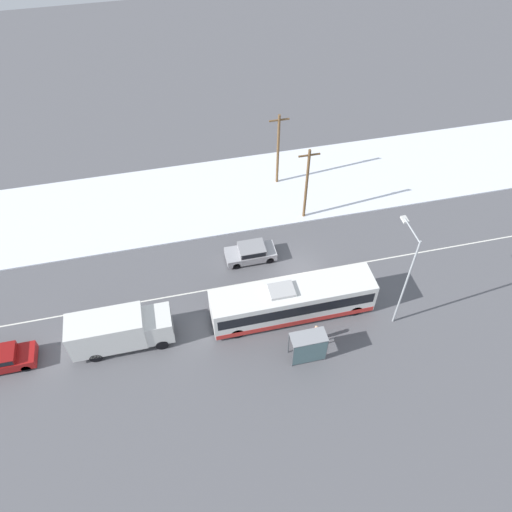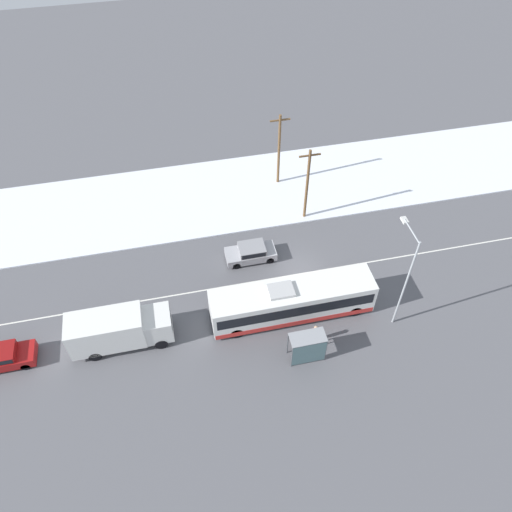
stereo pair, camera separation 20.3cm
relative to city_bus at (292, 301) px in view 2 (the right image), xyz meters
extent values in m
plane|color=#56565B|center=(1.73, 3.60, -1.53)|extent=(120.00, 120.00, 0.00)
cube|color=silver|center=(1.73, 14.45, -1.47)|extent=(80.00, 10.42, 0.12)
cube|color=silver|center=(1.73, 3.60, -1.53)|extent=(60.00, 0.12, 0.00)
cube|color=white|center=(0.00, 0.00, 0.05)|extent=(11.93, 2.55, 2.61)
cube|color=black|center=(0.00, 0.00, 0.37)|extent=(11.46, 2.57, 0.99)
cube|color=red|center=(0.00, 0.00, -1.02)|extent=(11.82, 2.57, 0.47)
cube|color=#B2B2B2|center=(-0.89, 0.00, 1.48)|extent=(1.80, 1.40, 0.24)
cylinder|color=black|center=(4.57, -1.14, -1.03)|extent=(1.00, 0.28, 1.00)
cylinder|color=black|center=(4.57, 1.13, -1.03)|extent=(1.00, 0.28, 1.00)
cylinder|color=black|center=(-4.36, -1.14, -1.03)|extent=(1.00, 0.28, 1.00)
cylinder|color=black|center=(-4.36, 1.13, -1.03)|extent=(1.00, 0.28, 1.00)
cube|color=silver|center=(-13.20, 0.15, 0.24)|extent=(5.12, 2.30, 2.54)
cube|color=silver|center=(-9.69, 0.15, -0.04)|extent=(1.90, 2.19, 1.98)
cube|color=black|center=(-8.76, 0.15, 0.35)|extent=(0.06, 1.96, 0.87)
cylinder|color=black|center=(-9.69, -0.87, -1.08)|extent=(0.90, 0.26, 0.90)
cylinder|color=black|center=(-9.69, 1.17, -1.08)|extent=(0.90, 0.26, 0.90)
cylinder|color=black|center=(-14.23, -0.87, -1.08)|extent=(0.90, 0.26, 0.90)
cylinder|color=black|center=(-14.23, 1.17, -1.08)|extent=(0.90, 0.26, 0.90)
cube|color=#9E9EA3|center=(-1.80, 6.08, -0.97)|extent=(4.07, 1.80, 0.67)
cube|color=gray|center=(-1.70, 6.08, -0.37)|extent=(2.12, 1.66, 0.52)
cube|color=black|center=(-1.70, 6.08, -0.36)|extent=(1.95, 1.69, 0.42)
cylinder|color=black|center=(-3.13, 5.29, -1.21)|extent=(0.64, 0.22, 0.64)
cylinder|color=black|center=(-3.13, 6.87, -1.21)|extent=(0.64, 0.22, 0.64)
cylinder|color=black|center=(-0.36, 5.29, -1.21)|extent=(0.64, 0.22, 0.64)
cylinder|color=black|center=(-0.36, 6.87, -1.21)|extent=(0.64, 0.22, 0.64)
cube|color=maroon|center=(-20.37, 0.21, -0.93)|extent=(4.32, 1.80, 0.74)
cylinder|color=black|center=(-18.91, -0.58, -1.21)|extent=(0.64, 0.22, 0.64)
cylinder|color=black|center=(-18.91, 1.00, -1.21)|extent=(0.64, 0.22, 0.64)
cylinder|color=#23232D|center=(0.85, -2.67, -1.12)|extent=(0.12, 0.12, 0.81)
cylinder|color=#23232D|center=(1.10, -2.67, -1.12)|extent=(0.12, 0.12, 0.81)
cube|color=maroon|center=(0.98, -2.67, -0.38)|extent=(0.42, 0.23, 0.67)
sphere|color=tan|center=(0.98, -2.67, 0.10)|extent=(0.28, 0.28, 0.28)
cylinder|color=maroon|center=(0.71, -2.67, -0.41)|extent=(0.11, 0.11, 0.64)
cylinder|color=maroon|center=(1.24, -2.67, -0.41)|extent=(0.11, 0.11, 0.64)
cube|color=gray|center=(0.02, -3.75, 0.84)|extent=(2.45, 1.20, 0.06)
cube|color=slate|center=(0.02, -4.33, -0.33)|extent=(2.35, 0.04, 2.16)
cylinder|color=#474C51|center=(-1.16, -3.19, -0.36)|extent=(0.08, 0.08, 2.34)
cylinder|color=#474C51|center=(1.20, -3.19, -0.36)|extent=(0.08, 0.08, 2.34)
cylinder|color=#474C51|center=(-1.16, -4.31, -0.36)|extent=(0.08, 0.08, 2.34)
cylinder|color=#474C51|center=(1.20, -4.31, -0.36)|extent=(0.08, 0.08, 2.34)
cylinder|color=#9EA3A8|center=(7.12, -2.35, 2.71)|extent=(0.14, 0.14, 8.48)
cylinder|color=#9EA3A8|center=(7.12, -1.23, 6.80)|extent=(0.10, 2.23, 0.10)
cube|color=silver|center=(7.12, -0.12, 6.73)|extent=(0.36, 0.60, 0.16)
cylinder|color=brown|center=(3.90, 9.95, 2.06)|extent=(0.24, 0.24, 7.16)
cube|color=brown|center=(3.90, 9.95, 5.14)|extent=(1.80, 0.12, 0.12)
cylinder|color=brown|center=(2.77, 15.13, 2.13)|extent=(0.24, 0.24, 7.32)
cube|color=brown|center=(2.77, 15.13, 5.29)|extent=(1.80, 0.12, 0.12)
camera|label=1|loc=(-7.50, -20.86, 28.93)|focal=35.00mm
camera|label=2|loc=(-7.30, -20.90, 28.93)|focal=35.00mm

